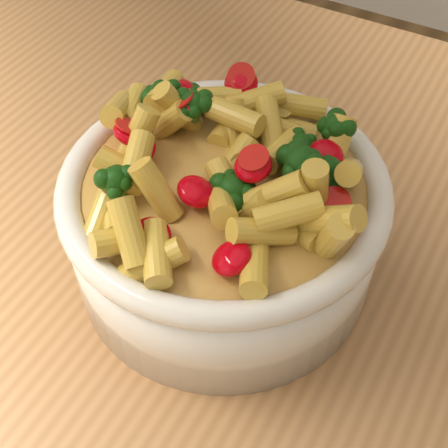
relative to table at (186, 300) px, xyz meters
The scene contains 3 objects.
table is the anchor object (origin of this frame).
serving_bowl 0.16m from the table, 14.18° to the right, with size 0.24×0.24×0.10m.
pasta_salad 0.22m from the table, 14.18° to the right, with size 0.19×0.19×0.04m.
Camera 1 is at (0.20, -0.28, 1.30)m, focal length 50.00 mm.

